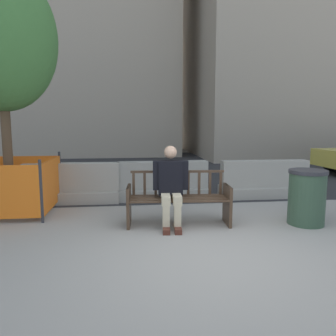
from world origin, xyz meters
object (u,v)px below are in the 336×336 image
(jersey_barrier_right, at_px, (264,182))
(construction_fence, at_px, (10,184))
(street_tree, at_px, (0,39))
(jersey_barrier_left, at_px, (72,186))
(street_bench, at_px, (178,201))
(jersey_barrier_centre, at_px, (163,183))
(seated_person, at_px, (171,184))
(trash_bin, at_px, (307,197))

(jersey_barrier_right, xyz_separation_m, construction_fence, (-5.32, -0.72, 0.20))
(street_tree, relative_size, construction_fence, 2.82)
(jersey_barrier_right, bearing_deg, jersey_barrier_left, -179.84)
(street_bench, height_order, jersey_barrier_left, street_bench)
(jersey_barrier_centre, bearing_deg, seated_person, -92.08)
(trash_bin, bearing_deg, construction_fence, 165.35)
(street_bench, relative_size, jersey_barrier_centre, 0.85)
(jersey_barrier_right, xyz_separation_m, trash_bin, (-0.14, -2.07, 0.12))
(street_tree, height_order, trash_bin, street_tree)
(street_bench, xyz_separation_m, street_tree, (-3.05, 1.12, 2.77))
(street_bench, height_order, construction_fence, construction_fence)
(trash_bin, bearing_deg, street_tree, 165.35)
(street_tree, relative_size, trash_bin, 4.87)
(street_bench, relative_size, jersey_barrier_left, 0.86)
(street_tree, distance_m, trash_bin, 5.99)
(construction_fence, bearing_deg, jersey_barrier_centre, 14.99)
(seated_person, bearing_deg, jersey_barrier_right, 38.08)
(jersey_barrier_right, bearing_deg, jersey_barrier_centre, 177.91)
(seated_person, bearing_deg, street_bench, 19.77)
(jersey_barrier_left, bearing_deg, seated_person, -44.59)
(street_bench, bearing_deg, trash_bin, -6.39)
(seated_person, height_order, trash_bin, seated_person)
(street_bench, relative_size, jersey_barrier_right, 0.86)
(seated_person, bearing_deg, jersey_barrier_left, 135.41)
(street_bench, height_order, street_tree, street_tree)
(jersey_barrier_left, xyz_separation_m, trash_bin, (4.15, -2.06, 0.12))
(jersey_barrier_left, relative_size, jersey_barrier_right, 1.00)
(seated_person, distance_m, jersey_barrier_right, 3.07)
(jersey_barrier_centre, relative_size, trash_bin, 2.20)
(jersey_barrier_right, distance_m, street_tree, 6.06)
(construction_fence, distance_m, trash_bin, 5.35)
(street_bench, distance_m, seated_person, 0.33)
(jersey_barrier_right, bearing_deg, street_tree, -172.33)
(jersey_barrier_centre, xyz_separation_m, jersey_barrier_right, (2.33, -0.09, 0.00))
(jersey_barrier_right, relative_size, street_tree, 0.45)
(jersey_barrier_left, distance_m, trash_bin, 4.64)
(seated_person, distance_m, trash_bin, 2.28)
(seated_person, relative_size, construction_fence, 0.83)
(street_bench, relative_size, trash_bin, 1.87)
(street_tree, distance_m, construction_fence, 2.62)
(jersey_barrier_right, bearing_deg, construction_fence, -172.33)
(street_bench, bearing_deg, jersey_barrier_left, 138.12)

